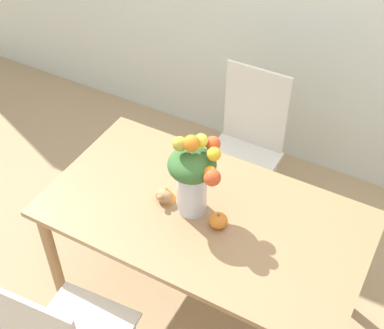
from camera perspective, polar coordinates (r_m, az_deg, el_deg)
The scene contains 6 objects.
ground_plane at distance 3.12m, azimuth 1.15°, elevation -14.32°, with size 12.00×12.00×0.00m, color tan.
dining_table at distance 2.60m, azimuth 1.35°, elevation -6.52°, with size 1.53×0.84×0.74m.
flower_vase at distance 2.39m, azimuth 0.15°, elevation -1.28°, with size 0.27×0.23×0.45m.
pumpkin at distance 2.45m, azimuth 2.82°, elevation -5.98°, with size 0.09×0.09×0.08m.
turkey_figurine at distance 2.57m, azimuth -2.85°, elevation -3.19°, with size 0.09×0.12×0.07m.
dining_chair_near_window at distance 3.25m, azimuth 5.67°, elevation 1.82°, with size 0.42×0.42×0.99m.
Camera 1 is at (0.76, -1.51, 2.63)m, focal length 50.00 mm.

